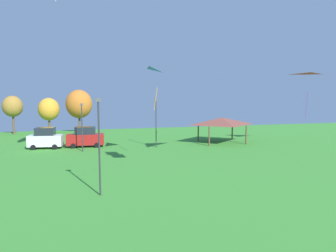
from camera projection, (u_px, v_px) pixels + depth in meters
kite_flying_1 at (310, 82)px, 37.81m from camera, size 3.88×3.34×4.70m
kite_flying_4 at (163, 82)px, 30.69m from camera, size 1.88×2.51×3.28m
parked_car_leftmost at (45, 138)px, 37.90m from camera, size 4.28×2.31×2.69m
parked_car_second_from_left at (85, 137)px, 39.05m from camera, size 4.81×2.17×2.65m
park_pavilion at (222, 121)px, 42.30m from camera, size 7.07×5.43×3.60m
light_post_0 at (82, 124)px, 35.73m from camera, size 0.36×0.20×5.79m
light_post_1 at (99, 142)px, 19.97m from camera, size 0.36×0.20×6.58m
light_post_2 at (156, 120)px, 38.49m from camera, size 0.36×0.20×6.32m
treeline_tree_1 at (13, 107)px, 51.16m from camera, size 3.29×3.29×6.63m
treeline_tree_2 at (49, 109)px, 52.77m from camera, size 3.63×3.63×6.25m
treeline_tree_3 at (79, 104)px, 53.93m from camera, size 4.66×4.66×7.69m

